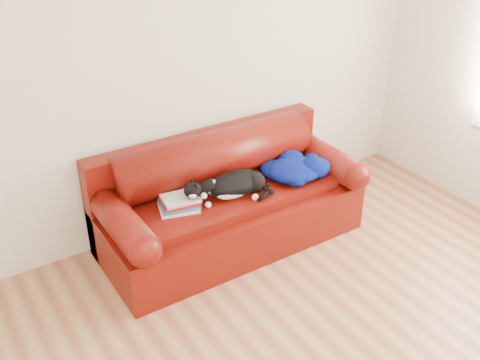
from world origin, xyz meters
The scene contains 7 objects.
ground centered at (0.00, 0.00, 0.00)m, with size 4.50×4.50×0.00m, color brown.
room_shell centered at (0.12, 0.02, 1.67)m, with size 4.52×4.02×2.61m.
sofa_base centered at (0.06, 1.49, 0.24)m, with size 2.10×0.90×0.50m.
sofa_back centered at (0.06, 1.74, 0.54)m, with size 2.10×1.01×0.88m.
book_stack centered at (-0.41, 1.45, 0.55)m, with size 0.34×0.29×0.10m.
cat centered at (0.05, 1.40, 0.59)m, with size 0.62×0.40×0.24m.
blanket centered at (0.62, 1.38, 0.57)m, with size 0.56×0.51×0.17m.
Camera 1 is at (-1.94, -1.78, 2.76)m, focal length 42.00 mm.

